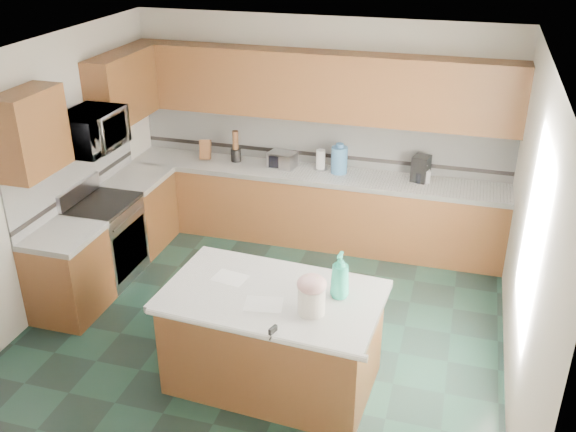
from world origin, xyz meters
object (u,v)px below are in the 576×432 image
(island_base, at_px, (273,341))
(coffee_maker, at_px, (421,168))
(treat_jar, at_px, (312,300))
(knife_block, at_px, (205,150))
(soap_bottle_island, at_px, (340,275))
(toaster_oven, at_px, (282,160))
(island_top, at_px, (272,296))

(island_base, bearing_deg, coffee_maker, 75.00)
(island_base, height_order, treat_jar, treat_jar)
(island_base, xyz_separation_m, coffee_maker, (0.94, 2.78, 0.64))
(treat_jar, distance_m, coffee_maker, 3.01)
(knife_block, relative_size, coffee_maker, 0.82)
(soap_bottle_island, bearing_deg, toaster_oven, 123.41)
(knife_block, bearing_deg, treat_jar, -67.91)
(island_top, distance_m, soap_bottle_island, 0.60)
(soap_bottle_island, height_order, toaster_oven, soap_bottle_island)
(island_base, xyz_separation_m, soap_bottle_island, (0.54, 0.11, 0.69))
(island_top, distance_m, treat_jar, 0.44)
(soap_bottle_island, bearing_deg, coffee_maker, 89.30)
(treat_jar, xyz_separation_m, toaster_oven, (-1.11, 2.93, -0.02))
(island_top, height_order, toaster_oven, toaster_oven)
(island_base, bearing_deg, knife_block, 126.02)
(island_top, distance_m, toaster_oven, 2.84)
(island_base, xyz_separation_m, island_top, (0.00, 0.00, 0.46))
(coffee_maker, bearing_deg, island_base, -93.80)
(toaster_oven, bearing_deg, coffee_maker, 12.42)
(soap_bottle_island, bearing_deg, treat_jar, -112.10)
(treat_jar, xyz_separation_m, knife_block, (-2.12, 2.93, 0.01))
(treat_jar, height_order, knife_block, knife_block)
(island_base, distance_m, soap_bottle_island, 0.89)
(coffee_maker, bearing_deg, soap_bottle_island, -83.52)
(island_base, bearing_deg, island_top, 0.00)
(island_base, relative_size, treat_jar, 7.54)
(island_top, bearing_deg, coffee_maker, 75.00)
(island_top, bearing_deg, knife_block, 126.02)
(island_base, height_order, soap_bottle_island, soap_bottle_island)
(coffee_maker, bearing_deg, knife_block, -164.46)
(coffee_maker, bearing_deg, island_top, -93.80)
(knife_block, xyz_separation_m, coffee_maker, (2.68, 0.03, 0.03))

